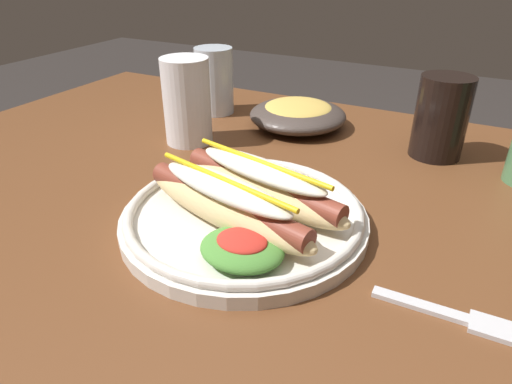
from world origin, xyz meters
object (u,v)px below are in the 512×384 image
Objects in this scene: soda_cup at (441,117)px; extra_cup at (187,101)px; hot_dog_plate at (244,208)px; side_bowl at (298,114)px; fork at (452,315)px; water_cup at (214,81)px.

soda_cup is 0.90× the size of extra_cup.
hot_dog_plate is 0.35m from side_bowl.
extra_cup reaches higher than side_bowl.
side_bowl reaches higher than fork.
fork is (0.24, -0.04, -0.02)m from hot_dog_plate.
fork is 0.96× the size of water_cup.
extra_cup reaches higher than fork.
water_cup is 0.18m from side_bowl.
hot_dog_plate reaches higher than side_bowl.
hot_dog_plate is 2.33× the size of water_cup.
fork is at bearing -38.13° from water_cup.
extra_cup is at bearing -160.80° from soda_cup.
water_cup is 0.72× the size of side_bowl.
hot_dog_plate is at bearing -53.39° from water_cup.
water_cup reaches higher than hot_dog_plate.
fork is at bearing -50.78° from side_bowl.
fork is 0.96× the size of soda_cup.
extra_cup reaches higher than water_cup.
soda_cup is at bearing -2.68° from water_cup.
hot_dog_plate is 0.29m from extra_cup.
fork is 0.69× the size of side_bowl.
soda_cup and water_cup have the same top height.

